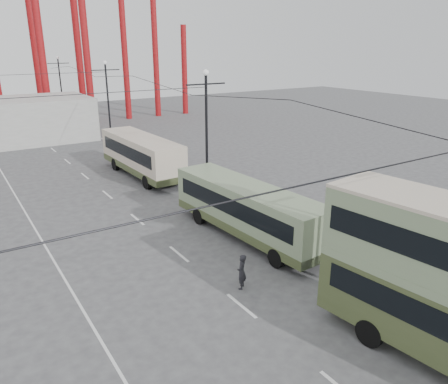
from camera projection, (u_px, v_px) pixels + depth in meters
ground at (323, 348)px, 16.66m from camera, size 160.00×160.00×0.00m
road_markings at (120, 203)px, 31.88m from camera, size 12.52×120.00×0.01m
lamp_post_mid at (207, 134)px, 32.36m from camera, size 3.20×0.44×9.32m
lamp_post_far at (108, 103)px, 49.86m from camera, size 3.20×0.44×9.32m
lamp_post_distant at (61, 88)px, 67.36m from camera, size 3.20×0.44×9.32m
single_decker_green at (247, 209)px, 25.68m from camera, size 3.33×11.52×3.22m
single_decker_cream at (142, 154)px, 37.82m from camera, size 3.18×11.26×3.48m
pedestrian at (242, 272)px, 20.46m from camera, size 0.74×0.73×1.73m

